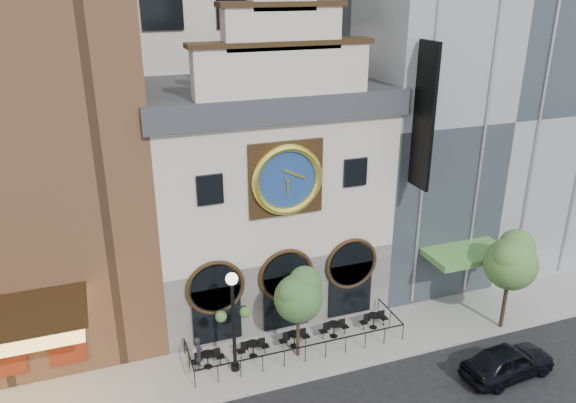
{
  "coord_description": "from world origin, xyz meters",
  "views": [
    {
      "loc": [
        -8.31,
        -19.34,
        17.12
      ],
      "look_at": [
        0.86,
        6.0,
        6.52
      ],
      "focal_mm": 35.0,
      "sensor_mm": 36.0,
      "label": 1
    }
  ],
  "objects_px": {
    "bistro_2": "(294,338)",
    "bistro_3": "(334,329)",
    "bistro_0": "(208,359)",
    "pedestrian": "(199,353)",
    "tree_left": "(299,294)",
    "bistro_1": "(253,348)",
    "bistro_4": "(374,320)",
    "car_right": "(508,361)",
    "lamppost": "(233,312)",
    "tree_right": "(512,260)"
  },
  "relations": [
    {
      "from": "car_right",
      "to": "lamppost",
      "type": "bearing_deg",
      "value": 63.84
    },
    {
      "from": "bistro_3",
      "to": "tree_left",
      "type": "height_order",
      "value": "tree_left"
    },
    {
      "from": "bistro_0",
      "to": "tree_left",
      "type": "height_order",
      "value": "tree_left"
    },
    {
      "from": "lamppost",
      "to": "pedestrian",
      "type": "bearing_deg",
      "value": 157.32
    },
    {
      "from": "car_right",
      "to": "lamppost",
      "type": "distance_m",
      "value": 12.86
    },
    {
      "from": "pedestrian",
      "to": "tree_left",
      "type": "relative_size",
      "value": 0.37
    },
    {
      "from": "pedestrian",
      "to": "car_right",
      "type": "bearing_deg",
      "value": -100.49
    },
    {
      "from": "bistro_0",
      "to": "pedestrian",
      "type": "xyz_separation_m",
      "value": [
        -0.39,
        0.06,
        0.38
      ]
    },
    {
      "from": "lamppost",
      "to": "bistro_2",
      "type": "bearing_deg",
      "value": 13.58
    },
    {
      "from": "bistro_2",
      "to": "lamppost",
      "type": "height_order",
      "value": "lamppost"
    },
    {
      "from": "bistro_2",
      "to": "bistro_3",
      "type": "bearing_deg",
      "value": 2.47
    },
    {
      "from": "bistro_2",
      "to": "bistro_0",
      "type": "bearing_deg",
      "value": -178.21
    },
    {
      "from": "bistro_4",
      "to": "tree_left",
      "type": "xyz_separation_m",
      "value": [
        -4.52,
        -0.77,
        2.89
      ]
    },
    {
      "from": "tree_left",
      "to": "bistro_1",
      "type": "bearing_deg",
      "value": 164.41
    },
    {
      "from": "bistro_2",
      "to": "bistro_3",
      "type": "distance_m",
      "value": 2.19
    },
    {
      "from": "pedestrian",
      "to": "lamppost",
      "type": "relative_size",
      "value": 0.33
    },
    {
      "from": "bistro_4",
      "to": "car_right",
      "type": "height_order",
      "value": "car_right"
    },
    {
      "from": "bistro_1",
      "to": "tree_right",
      "type": "bearing_deg",
      "value": -8.52
    },
    {
      "from": "bistro_4",
      "to": "lamppost",
      "type": "distance_m",
      "value": 8.21
    },
    {
      "from": "bistro_1",
      "to": "pedestrian",
      "type": "relative_size",
      "value": 0.94
    },
    {
      "from": "bistro_0",
      "to": "bistro_2",
      "type": "distance_m",
      "value": 4.4
    },
    {
      "from": "lamppost",
      "to": "tree_left",
      "type": "relative_size",
      "value": 1.12
    },
    {
      "from": "bistro_4",
      "to": "bistro_1",
      "type": "bearing_deg",
      "value": -178.43
    },
    {
      "from": "bistro_1",
      "to": "lamppost",
      "type": "distance_m",
      "value": 2.98
    },
    {
      "from": "bistro_2",
      "to": "lamppost",
      "type": "bearing_deg",
      "value": -167.04
    },
    {
      "from": "bistro_3",
      "to": "pedestrian",
      "type": "bearing_deg",
      "value": -178.62
    },
    {
      "from": "bistro_0",
      "to": "lamppost",
      "type": "xyz_separation_m",
      "value": [
        1.17,
        -0.61,
        2.7
      ]
    },
    {
      "from": "bistro_0",
      "to": "bistro_1",
      "type": "distance_m",
      "value": 2.24
    },
    {
      "from": "bistro_0",
      "to": "pedestrian",
      "type": "distance_m",
      "value": 0.54
    },
    {
      "from": "bistro_2",
      "to": "pedestrian",
      "type": "bearing_deg",
      "value": -179.12
    },
    {
      "from": "bistro_2",
      "to": "bistro_3",
      "type": "height_order",
      "value": "same"
    },
    {
      "from": "bistro_3",
      "to": "lamppost",
      "type": "xyz_separation_m",
      "value": [
        -5.42,
        -0.84,
        2.7
      ]
    },
    {
      "from": "bistro_0",
      "to": "bistro_3",
      "type": "relative_size",
      "value": 1.0
    },
    {
      "from": "bistro_4",
      "to": "tree_right",
      "type": "xyz_separation_m",
      "value": [
        6.43,
        -2.14,
        3.45
      ]
    },
    {
      "from": "lamppost",
      "to": "tree_right",
      "type": "bearing_deg",
      "value": -4.6
    },
    {
      "from": "bistro_3",
      "to": "bistro_0",
      "type": "bearing_deg",
      "value": -177.98
    },
    {
      "from": "bistro_4",
      "to": "car_right",
      "type": "bearing_deg",
      "value": -52.78
    },
    {
      "from": "bistro_0",
      "to": "bistro_4",
      "type": "bearing_deg",
      "value": 1.56
    },
    {
      "from": "pedestrian",
      "to": "tree_left",
      "type": "bearing_deg",
      "value": -86.4
    },
    {
      "from": "pedestrian",
      "to": "lamppost",
      "type": "height_order",
      "value": "lamppost"
    },
    {
      "from": "bistro_2",
      "to": "car_right",
      "type": "bearing_deg",
      "value": -31.59
    },
    {
      "from": "bistro_0",
      "to": "tree_right",
      "type": "distance_m",
      "value": 15.8
    },
    {
      "from": "car_right",
      "to": "tree_right",
      "type": "distance_m",
      "value": 5.16
    },
    {
      "from": "bistro_0",
      "to": "tree_left",
      "type": "relative_size",
      "value": 0.35
    },
    {
      "from": "bistro_4",
      "to": "tree_right",
      "type": "distance_m",
      "value": 7.6
    },
    {
      "from": "bistro_0",
      "to": "car_right",
      "type": "relative_size",
      "value": 0.34
    },
    {
      "from": "bistro_1",
      "to": "bistro_4",
      "type": "distance_m",
      "value": 6.64
    },
    {
      "from": "bistro_2",
      "to": "pedestrian",
      "type": "xyz_separation_m",
      "value": [
        -4.79,
        -0.07,
        0.38
      ]
    },
    {
      "from": "bistro_0",
      "to": "car_right",
      "type": "xyz_separation_m",
      "value": [
        12.95,
        -5.12,
        0.17
      ]
    },
    {
      "from": "bistro_1",
      "to": "bistro_0",
      "type": "bearing_deg",
      "value": -178.46
    }
  ]
}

